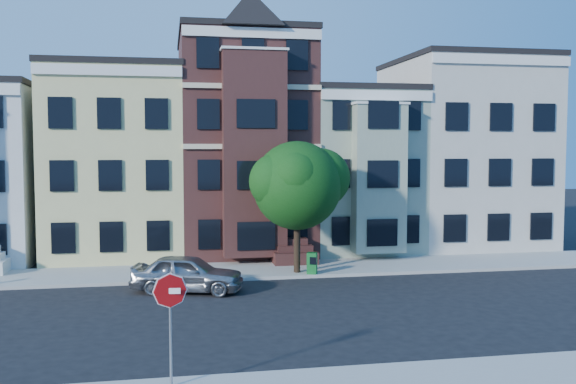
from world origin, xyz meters
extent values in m
plane|color=black|center=(0.00, 0.00, 0.00)|extent=(120.00, 120.00, 0.00)
cube|color=#9E9B93|center=(0.00, 8.00, 0.07)|extent=(60.00, 4.00, 0.15)
cube|color=#DAD089|center=(-7.00, 14.50, 5.00)|extent=(7.00, 9.00, 10.00)
cube|color=#3C1E1B|center=(0.00, 14.50, 6.00)|extent=(7.00, 9.00, 12.00)
cube|color=gray|center=(6.50, 14.50, 4.50)|extent=(6.00, 9.00, 9.00)
cube|color=beige|center=(13.50, 14.50, 5.50)|extent=(8.00, 9.00, 11.00)
imported|color=#95969A|center=(-3.51, 4.24, 0.78)|extent=(4.91, 3.04, 1.56)
cube|color=#116024|center=(2.22, 6.30, 0.64)|extent=(0.56, 0.53, 0.98)
camera|label=1|loc=(-4.25, -22.15, 5.98)|focal=40.00mm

